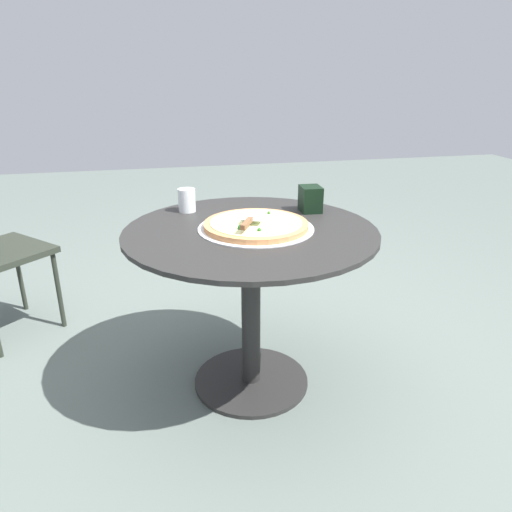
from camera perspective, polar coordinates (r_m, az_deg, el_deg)
The scene contains 6 objects.
ground_plane at distance 2.17m, azimuth -0.57°, elevation -14.77°, with size 10.00×10.00×0.00m, color #5B6760.
patio_table at distance 1.91m, azimuth -0.63°, elevation -1.92°, with size 0.98×0.98×0.71m.
pizza_on_tray at distance 1.84m, azimuth -0.00°, elevation 3.68°, with size 0.45×0.45×0.05m.
pizza_server at distance 1.78m, azimuth -0.70°, elevation 4.29°, with size 0.21×0.14×0.02m.
drinking_cup at distance 2.09m, azimuth -8.26°, elevation 6.61°, with size 0.07×0.07×0.10m, color silver.
napkin_dispenser at distance 2.08m, azimuth 6.51°, elevation 6.79°, with size 0.10×0.09×0.11m, color black.
Camera 1 is at (-1.72, 0.36, 1.29)m, focal length 33.51 mm.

